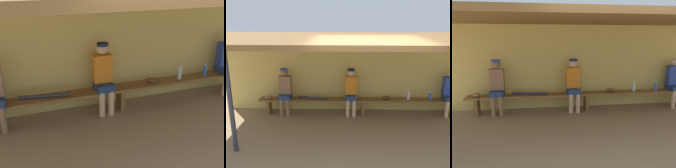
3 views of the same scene
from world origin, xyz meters
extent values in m
plane|color=#937754|center=(0.00, 0.00, 0.00)|extent=(24.00, 24.00, 0.00)
cube|color=#D8BC60|center=(0.00, 2.00, 1.10)|extent=(8.00, 0.20, 2.20)
cube|color=brown|center=(0.00, 0.70, 2.26)|extent=(8.00, 2.80, 0.12)
cube|color=brown|center=(0.00, 1.55, 0.43)|extent=(6.00, 0.36, 0.05)
cube|color=brown|center=(-2.75, 1.55, 0.21)|extent=(0.08, 0.29, 0.41)
cube|color=brown|center=(0.00, 1.55, 0.21)|extent=(0.08, 0.29, 0.41)
cube|color=navy|center=(-2.24, 1.53, 0.53)|extent=(0.32, 0.40, 0.14)
cylinder|color=#8C6647|center=(-2.33, 1.37, 0.24)|extent=(0.11, 0.11, 0.48)
cylinder|color=#8C6647|center=(-2.15, 1.37, 0.24)|extent=(0.11, 0.11, 0.48)
cube|color=#8C6647|center=(-2.24, 1.61, 0.86)|extent=(0.34, 0.20, 0.52)
sphere|color=#8C6647|center=(-2.24, 1.61, 1.23)|extent=(0.21, 0.21, 0.21)
cylinder|color=#2D47A5|center=(-2.24, 1.57, 1.32)|extent=(0.21, 0.21, 0.05)
cube|color=navy|center=(-0.35, 1.53, 0.53)|extent=(0.32, 0.40, 0.14)
cylinder|color=#DBAD84|center=(-0.44, 1.37, 0.24)|extent=(0.11, 0.11, 0.48)
cylinder|color=#DBAD84|center=(-0.26, 1.37, 0.24)|extent=(0.11, 0.11, 0.48)
cube|color=orange|center=(-0.35, 1.61, 0.86)|extent=(0.34, 0.20, 0.52)
sphere|color=#DBAD84|center=(-0.35, 1.61, 1.23)|extent=(0.21, 0.21, 0.21)
cylinder|color=#19234C|center=(-0.35, 1.57, 1.32)|extent=(0.21, 0.21, 0.05)
cube|color=navy|center=(2.46, 1.53, 0.53)|extent=(0.32, 0.40, 0.14)
cylinder|color=beige|center=(2.37, 1.37, 0.24)|extent=(0.11, 0.11, 0.48)
cube|color=#2D47A5|center=(2.46, 1.61, 0.86)|extent=(0.34, 0.20, 0.52)
sphere|color=beige|center=(2.46, 1.61, 1.23)|extent=(0.21, 0.21, 0.21)
cylinder|color=blue|center=(1.91, 1.54, 0.57)|extent=(0.07, 0.07, 0.22)
cylinder|color=white|center=(1.91, 1.54, 0.70)|extent=(0.05, 0.05, 0.02)
cylinder|color=silver|center=(1.30, 1.55, 0.58)|extent=(0.08, 0.08, 0.24)
cylinder|color=white|center=(1.30, 1.55, 0.71)|extent=(0.05, 0.05, 0.02)
ellipsoid|color=brown|center=(0.67, 1.57, 0.51)|extent=(0.26, 0.21, 0.09)
ellipsoid|color=olive|center=(-2.74, 1.52, 0.51)|extent=(0.26, 0.29, 0.09)
cylinder|color=#333338|center=(-1.45, 1.55, 0.49)|extent=(0.89, 0.21, 0.07)
camera|label=1|loc=(-1.80, -2.97, 2.53)|focal=44.08mm
camera|label=2|loc=(-0.54, -5.42, 2.97)|focal=40.98mm
camera|label=3|loc=(-1.34, -3.89, 1.83)|focal=35.26mm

